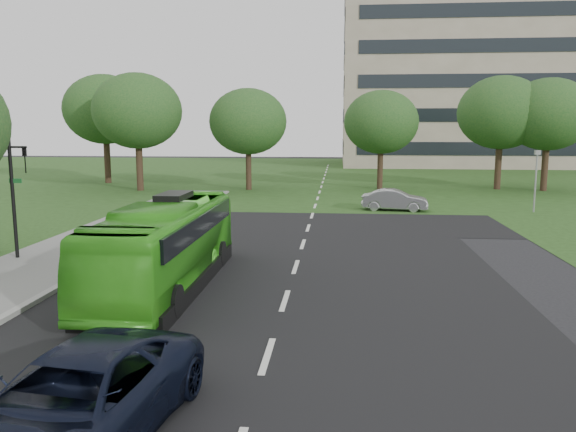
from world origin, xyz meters
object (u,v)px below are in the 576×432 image
Objects in this scene: tree_park_e at (548,114)px; camera_pole at (536,172)px; tree_park_b at (248,122)px; traffic_light at (16,187)px; sedan at (395,200)px; tree_park_d at (501,113)px; suv at (76,403)px; bus at (166,245)px; tree_park_a at (137,111)px; office_building at (494,71)px; tree_park_c at (381,122)px; tree_park_f at (105,110)px.

tree_park_e is 13.42m from camera_pole.
traffic_light is at bearing -100.23° from tree_park_b.
tree_park_b reaches higher than camera_pole.
sedan is (-12.85, -12.04, -5.35)m from tree_park_e.
suv is at bearing -113.28° from tree_park_d.
bus is 2.02× the size of traffic_light.
tree_park_a is 0.96× the size of bus.
office_building is at bearing 67.73° from bus.
office_building is 10.17× the size of sedan.
traffic_light is at bearing 156.80° from bus.
tree_park_a reaches higher than suv.
tree_park_a reaches higher than tree_park_b.
tree_park_e is 2.41× the size of camera_pole.
office_building is 7.54× the size of suv.
tree_park_f is (-24.32, 2.87, 1.17)m from tree_park_c.
tree_park_e is at bearing 21.35° from traffic_light.
tree_park_d reaches higher than suv.
tree_park_e is 43.71m from suv.
tree_park_d is 0.95× the size of bus.
tree_park_f reaches higher than bus.
tree_park_a is 1.16× the size of tree_park_c.
tree_park_b is 37.50m from suv.
tree_park_e reaches higher than camera_pole.
tree_park_b is (-27.75, -34.68, -7.04)m from office_building.
office_building is 4.40× the size of tree_park_d.
tree_park_f reaches higher than tree_park_b.
camera_pole is (8.21, -12.31, -3.05)m from tree_park_c.
traffic_light reaches higher than camera_pole.
camera_pole is (23.40, 14.57, -0.41)m from traffic_light.
bus is (10.51, -26.69, -4.94)m from tree_park_a.
traffic_light is (9.13, -29.75, -3.81)m from tree_park_f.
tree_park_d is at bearing 3.46° from tree_park_c.
suv is at bearing -71.62° from tree_park_a.
tree_park_a is at bearing -135.19° from office_building.
tree_park_f is 2.46× the size of sedan.
tree_park_e is at bearing 4.84° from tree_park_a.
tree_park_c is 31.19m from bus.
camera_pole is (-8.91, -45.38, -10.13)m from office_building.
tree_park_d is 35.65m from bus.
suv is at bearing -100.75° from tree_park_c.
traffic_light is (-7.85, 11.78, 2.05)m from suv.
traffic_light is at bearing 130.97° from suv.
tree_park_d is 16.93m from sedan.
traffic_light is (-15.24, -14.57, 2.14)m from sedan.
tree_park_b is at bearing -128.66° from office_building.
suv is at bearing -84.93° from tree_park_b.
tree_park_f is 31.35m from traffic_light.
tree_park_c is at bearing 38.43° from traffic_light.
office_building is at bearing 76.88° from tree_park_d.
tree_park_a reaches higher than bus.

